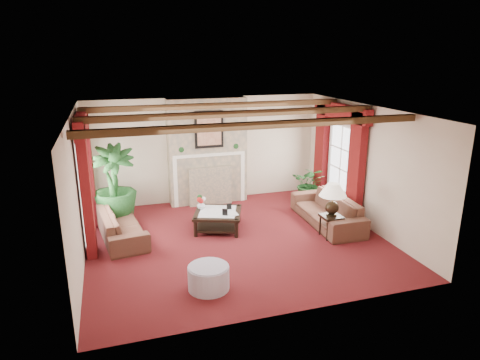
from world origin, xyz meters
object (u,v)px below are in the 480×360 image
object	(u,v)px
sofa_right	(327,206)
ottoman	(209,278)
side_table	(331,226)
potted_palm	(115,201)
coffee_table	(218,220)
sofa_left	(121,220)

from	to	relation	value
sofa_right	ottoman	size ratio (longest dim) A/B	3.24
sofa_right	side_table	world-z (taller)	sofa_right
ottoman	sofa_right	bearing A→B (deg)	31.30
sofa_right	side_table	bearing A→B (deg)	-20.83
potted_palm	coffee_table	bearing A→B (deg)	-27.31
sofa_right	side_table	distance (m)	0.77
potted_palm	sofa_right	bearing A→B (deg)	-18.39
potted_palm	coffee_table	size ratio (longest dim) A/B	1.80
sofa_left	sofa_right	bearing A→B (deg)	-104.95
sofa_right	potted_palm	size ratio (longest dim) A/B	1.24
sofa_right	side_table	xyz separation A→B (m)	(-0.28, -0.69, -0.19)
sofa_right	potted_palm	distance (m)	4.86
sofa_right	coffee_table	world-z (taller)	sofa_right
sofa_right	ottoman	xyz separation A→B (m)	(-3.23, -1.96, -0.23)
sofa_right	coffee_table	distance (m)	2.51
sofa_right	potted_palm	bearing A→B (deg)	-107.20
ottoman	sofa_left	bearing A→B (deg)	117.03
sofa_right	potted_palm	xyz separation A→B (m)	(-4.61, 1.53, 0.07)
sofa_left	potted_palm	xyz separation A→B (m)	(-0.08, 0.96, 0.11)
sofa_left	sofa_right	xyz separation A→B (m)	(4.52, -0.57, 0.04)
sofa_left	sofa_right	distance (m)	4.56
sofa_right	ottoman	distance (m)	3.79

